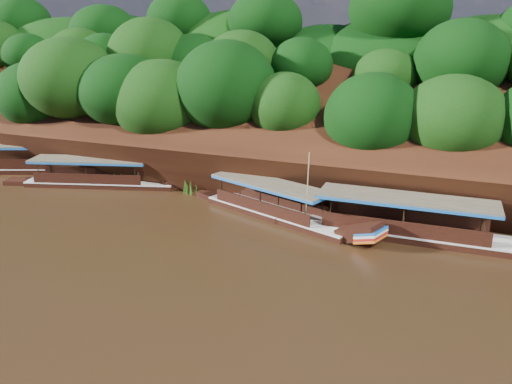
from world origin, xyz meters
TOP-DOWN VIEW (x-y plane):
  - ground at (0.00, 0.00)m, footprint 160.00×160.00m
  - riverbank at (-0.01, 22.73)m, footprint 120.00×30.06m
  - boat_0 at (11.86, 6.99)m, footprint 15.98×2.95m
  - boat_1 at (2.51, 6.97)m, footprint 13.35×6.30m
  - boat_2 at (-13.30, 8.77)m, footprint 14.34×6.02m
  - boat_3 at (-23.35, 9.46)m, footprint 13.98×7.40m
  - reeds at (-3.37, 9.63)m, footprint 48.20×2.33m

SIDE VIEW (x-z plane):
  - ground at x=0.00m, z-range 0.00..0.00m
  - boat_2 at x=-13.30m, z-range -2.33..3.36m
  - boat_1 at x=2.51m, z-range -2.28..3.34m
  - boat_3 at x=-23.35m, z-range -0.94..2.09m
  - boat_0 at x=11.86m, z-range -2.58..3.75m
  - reeds at x=-3.37m, z-range -0.19..2.11m
  - riverbank at x=-0.01m, z-range -7.81..11.59m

